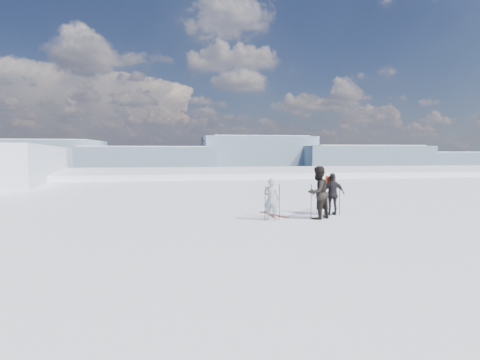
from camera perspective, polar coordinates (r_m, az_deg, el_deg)
The scene contains 8 objects.
lake_basin at distance 41.68m, azimuth -3.38°, elevation -8.09°, with size 820.00×820.00×71.62m.
far_mountain_range at distance 466.60m, azimuth -5.46°, elevation 3.08°, with size 770.00×110.00×53.00m.
skier_grey at distance 13.37m, azimuth 4.80°, elevation -2.92°, with size 0.55×0.36×1.51m, color #989FA6.
skier_dark at distance 13.83m, azimuth 11.80°, elevation -1.90°, with size 0.93×0.73×1.92m, color black.
skier_pack at distance 14.82m, azimuth 13.95°, elevation -2.11°, with size 0.95×0.40×1.62m, color black.
backpack at distance 14.97m, azimuth 13.65°, elevation 2.02°, with size 0.35×0.19×0.49m, color red.
ski_poles at distance 13.93m, azimuth 10.29°, elevation -3.26°, with size 3.10×0.74×1.30m.
skis_loose at distance 14.49m, azimuth 4.90°, elevation -5.32°, with size 0.78×1.70×0.03m.
Camera 1 is at (-4.40, -10.48, 2.43)m, focal length 28.00 mm.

